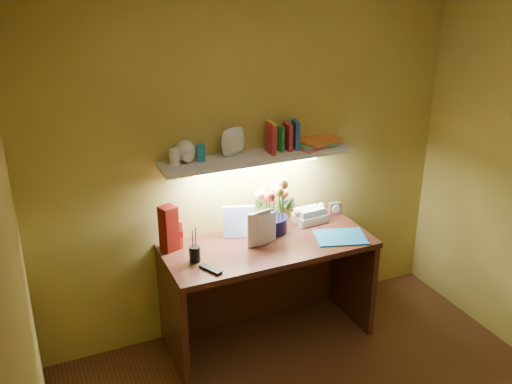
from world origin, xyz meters
The scene contains 13 objects.
desk centered at (0.00, 1.20, 0.38)m, with size 1.40×0.60×0.75m, color #381A0F.
flower_bouquet centered at (0.09, 1.36, 0.94)m, with size 0.24×0.24×0.39m, color #090A3C, non-canonical shape.
telephone centered at (0.41, 1.38, 0.81)m, with size 0.21×0.16×0.13m, color white, non-canonical shape.
desk_clock centered at (0.65, 1.43, 0.79)m, with size 0.09×0.04×0.09m, color #BBBCBF.
whisky_bottle centered at (-0.58, 1.39, 0.87)m, with size 0.06×0.06×0.24m, color #A62E0C, non-canonical shape.
whisky_box centered at (-0.62, 1.39, 0.90)m, with size 0.10×0.10×0.30m, color #5C0B05.
pen_cup centered at (-0.52, 1.18, 0.84)m, with size 0.07×0.07×0.17m, color black.
art_card centered at (-0.14, 1.38, 0.86)m, with size 0.22×0.04×0.22m, color white, non-canonical shape.
tv_remote centered at (-0.47, 1.02, 0.76)m, with size 0.04×0.16×0.02m, color black.
blue_folder centered at (0.48, 1.08, 0.75)m, with size 0.34×0.25×0.01m, color teal.
desk_book_a centered at (-0.16, 1.19, 0.87)m, with size 0.18×0.02×0.24m, color silver.
desk_book_b centered at (-0.08, 1.19, 0.86)m, with size 0.15×0.02×0.21m, color white.
wall_shelf centered at (-0.02, 1.38, 1.33)m, with size 1.30×0.32×0.24m.
Camera 1 is at (-1.44, -1.84, 2.51)m, focal length 40.00 mm.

